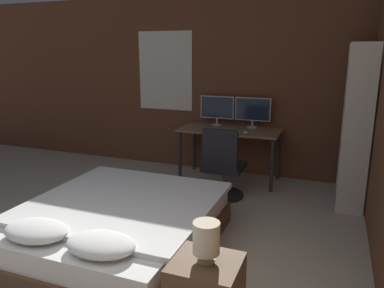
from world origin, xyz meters
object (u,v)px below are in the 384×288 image
at_px(bed, 119,227).
at_px(desk, 230,135).
at_px(monitor_right, 253,110).
at_px(bookshelf, 357,120).
at_px(office_chair, 223,170).
at_px(bedside_lamp, 206,238).
at_px(computer_mouse, 246,133).
at_px(monitor_left, 217,108).
at_px(keyboard, 226,132).

xyz_separation_m(bed, desk, (0.44, 2.35, 0.44)).
distance_m(monitor_right, bookshelf, 1.51).
bearing_deg(office_chair, bedside_lamp, -76.25).
relative_size(bedside_lamp, computer_mouse, 4.01).
bearing_deg(monitor_left, bedside_lamp, -73.74).
bearing_deg(desk, keyboard, -90.00).
relative_size(computer_mouse, office_chair, 0.07).
bearing_deg(keyboard, monitor_left, 120.23).
bearing_deg(computer_mouse, keyboard, 180.00).
xyz_separation_m(bedside_lamp, monitor_left, (-0.96, 3.29, 0.34)).
bearing_deg(bedside_lamp, computer_mouse, 98.08).
xyz_separation_m(monitor_right, office_chair, (-0.16, -0.97, -0.64)).
height_order(desk, office_chair, office_chair).
bearing_deg(desk, monitor_right, 40.84).
relative_size(desk, computer_mouse, 20.59).
bearing_deg(bookshelf, bedside_lamp, -109.95).
xyz_separation_m(bedside_lamp, desk, (-0.69, 3.05, -0.01)).
xyz_separation_m(desk, monitor_right, (0.27, 0.24, 0.35)).
xyz_separation_m(bedside_lamp, keyboard, (-0.69, 2.82, 0.09)).
height_order(bed, monitor_right, monitor_right).
height_order(monitor_right, computer_mouse, monitor_right).
bearing_deg(bed, keyboard, 78.35).
bearing_deg(bed, office_chair, 71.10).
height_order(monitor_right, bookshelf, bookshelf).
distance_m(monitor_right, computer_mouse, 0.53).
bearing_deg(desk, office_chair, -80.85).
bearing_deg(bed, bookshelf, 43.25).
distance_m(desk, computer_mouse, 0.38).
height_order(monitor_right, office_chair, monitor_right).
xyz_separation_m(computer_mouse, bookshelf, (1.37, -0.15, 0.29)).
xyz_separation_m(monitor_right, computer_mouse, (0.01, -0.47, -0.24)).
relative_size(monitor_left, monitor_right, 1.00).
distance_m(bed, keyboard, 2.23).
relative_size(bedside_lamp, monitor_left, 0.54).
distance_m(bed, bookshelf, 2.99).
height_order(bed, desk, desk).
relative_size(bed, desk, 1.36).
relative_size(desk, office_chair, 1.53).
distance_m(desk, keyboard, 0.25).
xyz_separation_m(bed, bedside_lamp, (1.12, -0.70, 0.44)).
bearing_deg(bookshelf, office_chair, -167.28).
xyz_separation_m(monitor_left, office_chair, (0.39, -0.97, -0.64)).
height_order(keyboard, office_chair, office_chair).
height_order(bedside_lamp, monitor_right, monitor_right).
height_order(bedside_lamp, monitor_left, monitor_left).
bearing_deg(bedside_lamp, keyboard, 103.67).
relative_size(bed, office_chair, 2.07).
bearing_deg(monitor_left, keyboard, -59.77).
distance_m(bed, monitor_right, 2.79).
bearing_deg(monitor_left, bookshelf, -17.89).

